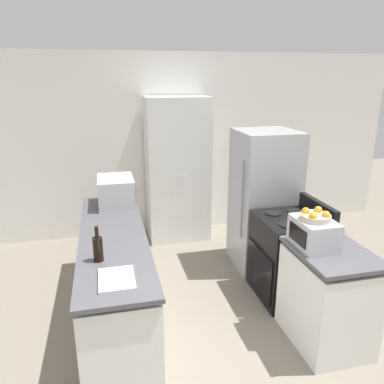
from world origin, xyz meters
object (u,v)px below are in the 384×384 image
object	(u,v)px
wine_bottle	(98,248)
toaster_oven	(314,233)
refrigerator	(264,200)
pantry_cabinet	(178,170)
fruit_bowl	(315,216)
stove	(289,256)
microwave	(116,191)

from	to	relation	value
wine_bottle	toaster_oven	distance (m)	1.78
refrigerator	wine_bottle	world-z (taller)	refrigerator
pantry_cabinet	fruit_bowl	distance (m)	2.54
stove	refrigerator	xyz separation A→B (m)	(0.02, 0.74, 0.39)
pantry_cabinet	refrigerator	bearing A→B (deg)	-51.13
stove	fruit_bowl	bearing A→B (deg)	-102.98
pantry_cabinet	toaster_oven	xyz separation A→B (m)	(0.69, -2.44, -0.00)
microwave	toaster_oven	size ratio (longest dim) A/B	1.32
stove	toaster_oven	xyz separation A→B (m)	(-0.14, -0.64, 0.55)
fruit_bowl	refrigerator	bearing A→B (deg)	83.11
pantry_cabinet	wine_bottle	xyz separation A→B (m)	(-1.09, -2.28, -0.02)
wine_bottle	toaster_oven	xyz separation A→B (m)	(1.78, -0.16, 0.01)
pantry_cabinet	fruit_bowl	bearing A→B (deg)	-74.35
microwave	wine_bottle	world-z (taller)	microwave
stove	toaster_oven	size ratio (longest dim) A/B	2.65
refrigerator	fruit_bowl	distance (m)	1.43
refrigerator	microwave	distance (m)	1.75
refrigerator	fruit_bowl	bearing A→B (deg)	-96.89
stove	refrigerator	distance (m)	0.83
toaster_oven	fruit_bowl	world-z (taller)	fruit_bowl
microwave	wine_bottle	xyz separation A→B (m)	(-0.20, -1.34, -0.05)
refrigerator	microwave	xyz separation A→B (m)	(-1.74, 0.11, 0.20)
pantry_cabinet	wine_bottle	bearing A→B (deg)	-115.49
pantry_cabinet	refrigerator	size ratio (longest dim) A/B	1.20
pantry_cabinet	microwave	size ratio (longest dim) A/B	3.88
pantry_cabinet	refrigerator	world-z (taller)	pantry_cabinet
stove	refrigerator	world-z (taller)	refrigerator
stove	wine_bottle	world-z (taller)	wine_bottle
refrigerator	toaster_oven	size ratio (longest dim) A/B	4.26
refrigerator	toaster_oven	xyz separation A→B (m)	(-0.16, -1.38, 0.17)
refrigerator	wine_bottle	xyz separation A→B (m)	(-1.94, -1.22, 0.15)
stove	wine_bottle	size ratio (longest dim) A/B	3.60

